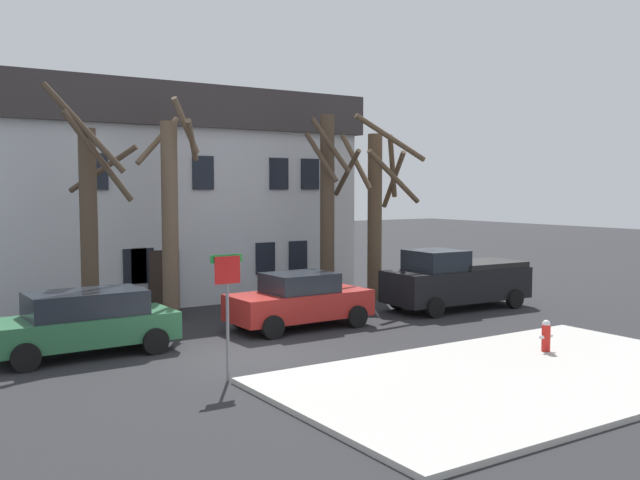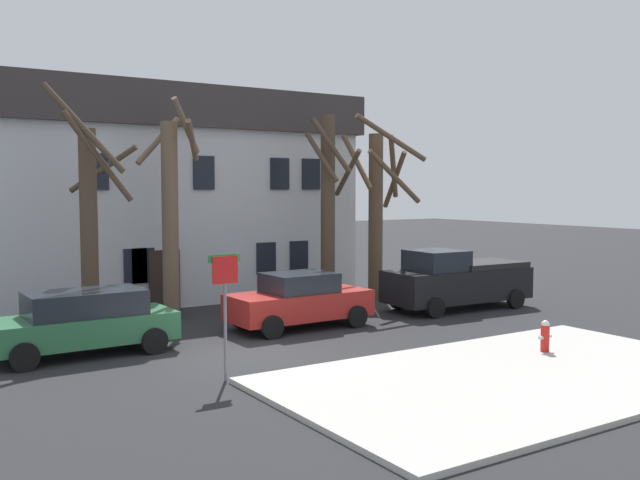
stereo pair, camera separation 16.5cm
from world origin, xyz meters
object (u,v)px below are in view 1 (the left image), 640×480
Objects in this scene: tree_bare_near at (90,219)px; street_sign_pole at (227,293)px; building_main at (148,194)px; tree_bare_far at (328,205)px; car_red_sedan at (300,300)px; fire_hydrant at (546,335)px; car_green_wagon at (84,322)px; pickup_truck_black at (456,280)px; tree_bare_end at (377,205)px; tree_bare_mid at (171,213)px.

street_sign_pole is (1.06, -6.95, -1.38)m from tree_bare_near.
tree_bare_far is (4.60, -5.99, -0.39)m from building_main.
fire_hydrant is (3.37, -6.47, -0.31)m from car_red_sedan.
street_sign_pole reaches higher than fire_hydrant.
building_main is at bearing 61.56° from car_green_wagon.
car_red_sedan is 6.42m from pickup_truck_black.
building_main is 2.20× the size of tree_bare_end.
car_green_wagon is (-12.03, -3.47, -2.73)m from tree_bare_end.
pickup_truck_black is at bearing -0.11° from car_green_wagon.
tree_bare_end is 12.81m from car_green_wagon.
tree_bare_near reaches higher than fire_hydrant.
building_main is at bearing 141.03° from tree_bare_end.
tree_bare_near is 12.44m from pickup_truck_black.
tree_bare_far reaches higher than car_green_wagon.
car_green_wagon is at bearing -136.86° from tree_bare_mid.
car_green_wagon is 12.85m from pickup_truck_black.
tree_bare_end reaches higher than pickup_truck_black.
tree_bare_near is 1.03× the size of tree_bare_end.
car_red_sedan reaches higher than car_green_wagon.
tree_bare_far reaches higher than pickup_truck_black.
car_red_sedan is at bearing 117.46° from fire_hydrant.
tree_bare_near is 7.16m from street_sign_pole.
tree_bare_near is 13.07m from fire_hydrant.
tree_bare_mid is at bearing 43.14° from car_green_wagon.
car_green_wagon is (-4.97, -9.18, -3.16)m from building_main.
tree_bare_end is at bearing 31.64° from car_red_sedan.
car_red_sedan is 7.30m from fire_hydrant.
tree_bare_end is (11.08, 0.73, 0.25)m from tree_bare_near.
fire_hydrant is 0.29× the size of street_sign_pole.
street_sign_pole is (-7.56, -7.40, -1.67)m from tree_bare_far.
car_green_wagon is at bearing -109.08° from tree_bare_near.
car_red_sedan is at bearing -51.59° from tree_bare_mid.
car_green_wagon is at bearing -163.91° from tree_bare_end.
tree_bare_far is 8.60× the size of fire_hydrant.
car_red_sedan is (1.47, -9.15, -3.18)m from building_main.
car_red_sedan is at bearing 0.21° from car_green_wagon.
tree_bare_mid reaches higher than fire_hydrant.
tree_bare_mid is at bearing 14.90° from tree_bare_near.
building_main is 2.14× the size of tree_bare_near.
car_green_wagon is at bearing -118.44° from building_main.
building_main is 2.80× the size of pickup_truck_black.
building_main is 5.44× the size of street_sign_pole.
street_sign_pole is at bearing -102.43° from tree_bare_mid.
tree_bare_near is 1.01× the size of tree_bare_mid.
tree_bare_near reaches higher than car_red_sedan.
street_sign_pole is (-7.79, 2.24, 1.43)m from fire_hydrant.
pickup_truck_black is (12.85, -0.03, 0.16)m from car_green_wagon.
tree_bare_end is 1.28× the size of pickup_truck_black.
pickup_truck_black is (0.82, -3.49, -2.57)m from tree_bare_end.
fire_hydrant is (6.10, -9.92, -2.93)m from tree_bare_mid.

